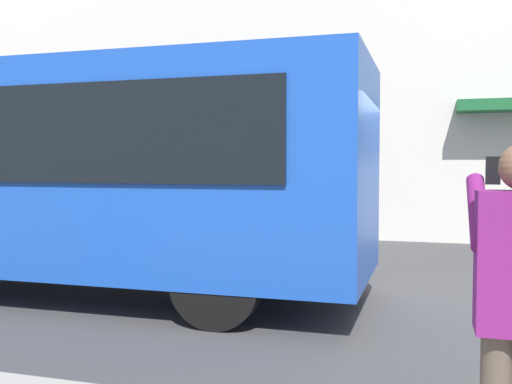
{
  "coord_description": "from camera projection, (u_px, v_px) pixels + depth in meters",
  "views": [
    {
      "loc": [
        -0.76,
        7.13,
        1.75
      ],
      "look_at": [
        1.27,
        0.38,
        1.42
      ],
      "focal_mm": 40.45,
      "sensor_mm": 36.0,
      "label": 1
    }
  ],
  "objects": [
    {
      "name": "red_bus",
      "position": [
        40.0,
        170.0,
        7.99
      ],
      "size": [
        9.05,
        2.54,
        3.08
      ],
      "color": "#1947AD",
      "rests_on": "ground_plane"
    },
    {
      "name": "ground_plane",
      "position": [
        363.0,
        306.0,
        7.12
      ],
      "size": [
        60.0,
        60.0,
        0.0
      ],
      "primitive_type": "plane",
      "color": "#38383A"
    }
  ]
}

